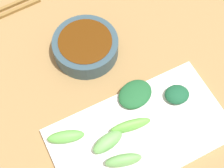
# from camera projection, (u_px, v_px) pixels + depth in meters

# --- Properties ---
(tabletop) EXTENTS (2.10, 2.10, 0.02)m
(tabletop) POSITION_uv_depth(u_px,v_px,m) (112.00, 101.00, 0.72)
(tabletop) COLOR olive
(tabletop) RESTS_ON ground
(sauce_bowl) EXTENTS (0.14, 0.14, 0.04)m
(sauce_bowl) POSITION_uv_depth(u_px,v_px,m) (87.00, 46.00, 0.74)
(sauce_bowl) COLOR #304953
(sauce_bowl) RESTS_ON tabletop
(serving_plate) EXTENTS (0.19, 0.35, 0.01)m
(serving_plate) POSITION_uv_depth(u_px,v_px,m) (140.00, 133.00, 0.67)
(serving_plate) COLOR white
(serving_plate) RESTS_ON tabletop
(broccoli_stalk_0) EXTENTS (0.03, 0.08, 0.03)m
(broccoli_stalk_0) POSITION_uv_depth(u_px,v_px,m) (130.00, 126.00, 0.65)
(broccoli_stalk_0) COLOR #65B746
(broccoli_stalk_0) RESTS_ON serving_plate
(broccoli_stalk_1) EXTENTS (0.04, 0.07, 0.03)m
(broccoli_stalk_1) POSITION_uv_depth(u_px,v_px,m) (108.00, 142.00, 0.64)
(broccoli_stalk_1) COLOR #69AE59
(broccoli_stalk_1) RESTS_ON serving_plate
(broccoli_leafy_2) EXTENTS (0.08, 0.09, 0.02)m
(broccoli_leafy_2) POSITION_uv_depth(u_px,v_px,m) (135.00, 94.00, 0.69)
(broccoli_leafy_2) COLOR #1E5C2F
(broccoli_leafy_2) RESTS_ON serving_plate
(broccoli_stalk_3) EXTENTS (0.05, 0.08, 0.03)m
(broccoli_stalk_3) POSITION_uv_depth(u_px,v_px,m) (66.00, 137.00, 0.64)
(broccoli_stalk_3) COLOR #60B34B
(broccoli_stalk_3) RESTS_ON serving_plate
(broccoli_stalk_4) EXTENTS (0.04, 0.07, 0.03)m
(broccoli_stalk_4) POSITION_uv_depth(u_px,v_px,m) (123.00, 160.00, 0.62)
(broccoli_stalk_4) COLOR #67A957
(broccoli_stalk_4) RESTS_ON serving_plate
(broccoli_leafy_5) EXTENTS (0.06, 0.06, 0.02)m
(broccoli_leafy_5) POSITION_uv_depth(u_px,v_px,m) (177.00, 94.00, 0.69)
(broccoli_leafy_5) COLOR #185332
(broccoli_leafy_5) RESTS_ON serving_plate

